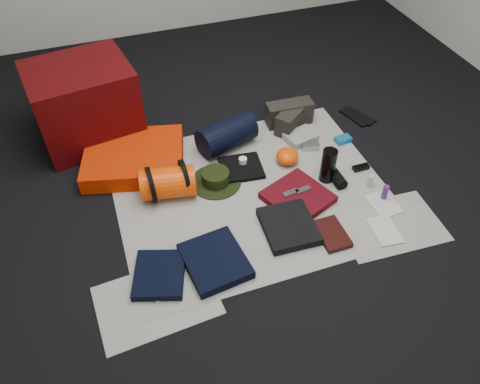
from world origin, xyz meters
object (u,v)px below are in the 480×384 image
object	(u,v)px
paperback_book	(332,234)
stuff_sack	(168,183)
red_cabinet	(85,104)
water_bottle	(328,165)
navy_duffel	(227,135)
compact_camera	(310,146)
sleeping_pad	(134,158)

from	to	relation	value
paperback_book	stuff_sack	bearing A→B (deg)	141.55
red_cabinet	water_bottle	xyz separation A→B (m)	(1.31, -0.92, -0.14)
navy_duffel	compact_camera	xyz separation A→B (m)	(0.52, -0.20, -0.08)
red_cabinet	compact_camera	xyz separation A→B (m)	(1.35, -0.62, -0.23)
stuff_sack	navy_duffel	xyz separation A→B (m)	(0.47, 0.31, 0.01)
stuff_sack	paperback_book	xyz separation A→B (m)	(0.77, -0.61, -0.08)
red_cabinet	paperback_book	bearing A→B (deg)	-58.78
water_bottle	compact_camera	size ratio (longest dim) A/B	2.01
sleeping_pad	navy_duffel	world-z (taller)	navy_duffel
compact_camera	water_bottle	bearing A→B (deg)	-83.02
stuff_sack	paperback_book	bearing A→B (deg)	-38.39
sleeping_pad	red_cabinet	bearing A→B (deg)	118.72
sleeping_pad	paperback_book	size ratio (longest dim) A/B	2.71
compact_camera	paperback_book	xyz separation A→B (m)	(-0.21, -0.72, -0.01)
sleeping_pad	water_bottle	world-z (taller)	water_bottle
sleeping_pad	navy_duffel	size ratio (longest dim) A/B	1.61
red_cabinet	stuff_sack	xyz separation A→B (m)	(0.37, -0.73, -0.16)
navy_duffel	water_bottle	distance (m)	0.70
red_cabinet	compact_camera	distance (m)	1.50
sleeping_pad	paperback_book	xyz separation A→B (m)	(0.92, -0.95, -0.04)
water_bottle	compact_camera	distance (m)	0.32
water_bottle	paperback_book	world-z (taller)	water_bottle
red_cabinet	sleeping_pad	world-z (taller)	red_cabinet
navy_duffel	water_bottle	world-z (taller)	water_bottle
navy_duffel	paperback_book	bearing A→B (deg)	-89.75
stuff_sack	compact_camera	size ratio (longest dim) A/B	2.84
paperback_book	compact_camera	bearing A→B (deg)	73.91
stuff_sack	water_bottle	size ratio (longest dim) A/B	1.41
red_cabinet	stuff_sack	world-z (taller)	red_cabinet
red_cabinet	stuff_sack	size ratio (longest dim) A/B	1.97
sleeping_pad	navy_duffel	bearing A→B (deg)	-2.09
red_cabinet	water_bottle	distance (m)	1.61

